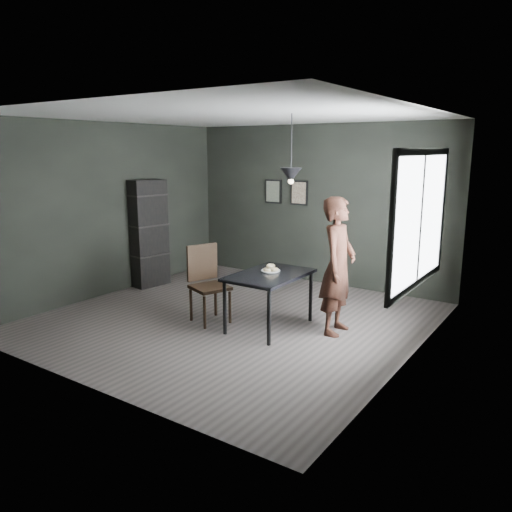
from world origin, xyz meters
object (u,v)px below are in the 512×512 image
Objects in this scene: white_plate at (271,271)px; shelf_unit at (148,233)px; cafe_table at (269,279)px; woman at (338,266)px; pendant_lamp at (291,175)px; wood_chair at (206,278)px.

white_plate is 2.93m from shelf_unit.
woman is (0.83, 0.34, 0.22)m from cafe_table.
woman reaches higher than cafe_table.
shelf_unit reaches higher than woman.
cafe_table is 0.65× the size of shelf_unit.
pendant_lamp is (0.30, 0.00, 1.29)m from white_plate.
woman is at bearing 4.71° from shelf_unit.
woman is 1.83m from wood_chair.
pendant_lamp is at bearing -0.42° from shelf_unit.
cafe_table is at bearing 106.77° from woman.
wood_chair is at bearing -163.29° from pendant_lamp.
white_plate is 1.33m from pendant_lamp.
cafe_table is 1.39× the size of pendant_lamp.
woman is (0.87, 0.24, 0.14)m from white_plate.
cafe_table is 0.92m from woman.
wood_chair is (-1.71, -0.58, -0.28)m from woman.
shelf_unit is (-2.92, 0.64, 0.26)m from cafe_table.
wood_chair is 2.24m from shelf_unit.
white_plate reaches higher than cafe_table.
pendant_lamp reaches higher than white_plate.
cafe_table is 0.67× the size of woman.
white_plate is 0.92m from woman.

